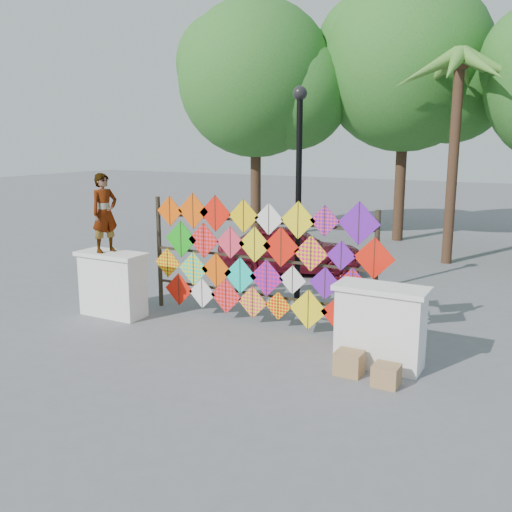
% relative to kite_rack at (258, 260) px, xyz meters
% --- Properties ---
extents(ground, '(80.00, 80.00, 0.00)m').
position_rel_kite_rack_xyz_m(ground, '(-0.08, -0.73, -1.23)').
color(ground, slate).
rests_on(ground, ground).
extents(parapet_left, '(1.40, 0.65, 1.28)m').
position_rel_kite_rack_xyz_m(parapet_left, '(-2.78, -0.93, -0.58)').
color(parapet_left, white).
rests_on(parapet_left, ground).
extents(parapet_right, '(1.40, 0.65, 1.28)m').
position_rel_kite_rack_xyz_m(parapet_right, '(2.62, -0.93, -0.58)').
color(parapet_right, white).
rests_on(parapet_right, ground).
extents(kite_rack, '(5.00, 0.24, 2.44)m').
position_rel_kite_rack_xyz_m(kite_rack, '(0.00, 0.00, 0.00)').
color(kite_rack, black).
rests_on(kite_rack, ground).
extents(tree_west, '(5.85, 5.20, 8.01)m').
position_rel_kite_rack_xyz_m(tree_west, '(-4.48, 8.30, 4.15)').
color(tree_west, '#48301F').
rests_on(tree_west, ground).
extents(tree_mid, '(6.30, 5.60, 8.61)m').
position_rel_kite_rack_xyz_m(tree_mid, '(0.03, 10.30, 4.54)').
color(tree_mid, '#48301F').
rests_on(tree_mid, ground).
extents(palm_tree, '(3.62, 3.62, 5.83)m').
position_rel_kite_rack_xyz_m(palm_tree, '(2.12, 7.27, 3.72)').
color(palm_tree, '#48301F').
rests_on(palm_tree, ground).
extents(vendor_woman, '(0.48, 0.63, 1.53)m').
position_rel_kite_rack_xyz_m(vendor_woman, '(-2.89, -0.93, 0.82)').
color(vendor_woman, '#99999E').
rests_on(vendor_woman, parapet_left).
extents(sedan, '(4.04, 2.83, 1.28)m').
position_rel_kite_rack_xyz_m(sedan, '(-1.28, 4.07, -0.59)').
color(sedan, maroon).
rests_on(sedan, ground).
extents(lamppost, '(0.28, 0.28, 4.46)m').
position_rel_kite_rack_xyz_m(lamppost, '(0.22, 1.27, 1.46)').
color(lamppost, black).
rests_on(lamppost, ground).
extents(cardboard_box_near, '(0.40, 0.35, 0.35)m').
position_rel_kite_rack_xyz_m(cardboard_box_near, '(2.33, -1.45, -1.05)').
color(cardboard_box_near, '#A07E4D').
rests_on(cardboard_box_near, ground).
extents(cardboard_box_far, '(0.37, 0.34, 0.31)m').
position_rel_kite_rack_xyz_m(cardboard_box_far, '(2.93, -1.58, -1.08)').
color(cardboard_box_far, '#A07E4D').
rests_on(cardboard_box_far, ground).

